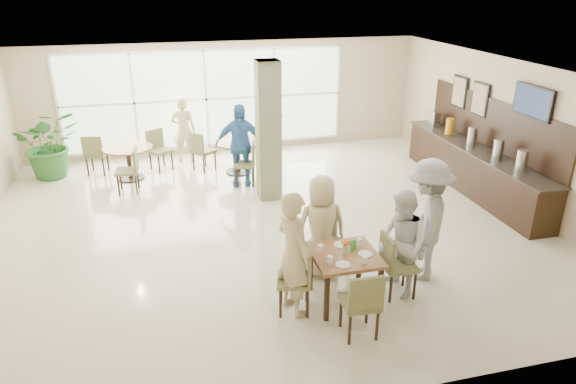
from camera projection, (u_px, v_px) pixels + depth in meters
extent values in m
plane|color=beige|center=(262.00, 223.00, 9.55)|extent=(10.00, 10.00, 0.00)
plane|color=white|center=(259.00, 71.00, 8.47)|extent=(10.00, 10.00, 0.00)
plane|color=#C6B08E|center=(226.00, 98.00, 13.04)|extent=(10.00, 0.00, 10.00)
plane|color=#C6B08E|center=(351.00, 293.00, 4.99)|extent=(10.00, 0.00, 10.00)
plane|color=#C6B08E|center=(508.00, 132.00, 10.14)|extent=(0.00, 9.00, 9.00)
plane|color=silver|center=(206.00, 99.00, 12.90)|extent=(7.00, 0.00, 7.00)
cube|color=#656F4D|center=(268.00, 132.00, 10.17)|extent=(0.45, 0.45, 2.80)
cube|color=brown|center=(345.00, 256.00, 7.00)|extent=(0.89, 0.89, 0.05)
cube|color=black|center=(327.00, 298.00, 6.72)|extent=(0.06, 0.06, 0.70)
cube|color=black|center=(380.00, 290.00, 6.89)|extent=(0.06, 0.06, 0.70)
cube|color=black|center=(310.00, 269.00, 7.39)|extent=(0.06, 0.06, 0.70)
cube|color=black|center=(359.00, 262.00, 7.56)|extent=(0.06, 0.06, 0.70)
cylinder|color=brown|center=(127.00, 148.00, 11.41)|extent=(1.10, 1.10, 0.04)
cylinder|color=black|center=(129.00, 164.00, 11.55)|extent=(0.10, 0.10, 0.71)
cylinder|color=black|center=(131.00, 178.00, 11.68)|extent=(0.60, 0.60, 0.03)
cylinder|color=brown|center=(237.00, 142.00, 11.78)|extent=(1.04, 1.04, 0.04)
cylinder|color=black|center=(238.00, 158.00, 11.93)|extent=(0.10, 0.10, 0.71)
cylinder|color=black|center=(239.00, 171.00, 12.06)|extent=(0.60, 0.60, 0.03)
cylinder|color=white|center=(321.00, 248.00, 7.03)|extent=(0.08, 0.08, 0.10)
cylinder|color=white|center=(330.00, 260.00, 6.75)|extent=(0.08, 0.08, 0.10)
cylinder|color=white|center=(364.00, 260.00, 6.75)|extent=(0.08, 0.08, 0.10)
cylinder|color=white|center=(359.00, 242.00, 7.21)|extent=(0.08, 0.08, 0.10)
cylinder|color=white|center=(343.00, 265.00, 6.71)|extent=(0.20, 0.20, 0.01)
cylinder|color=white|center=(341.00, 245.00, 7.21)|extent=(0.20, 0.20, 0.01)
cylinder|color=white|center=(365.00, 254.00, 6.97)|extent=(0.20, 0.20, 0.01)
cylinder|color=#99B27F|center=(345.00, 250.00, 6.96)|extent=(0.07, 0.07, 0.12)
sphere|color=#DA5A12|center=(348.00, 243.00, 6.93)|extent=(0.07, 0.07, 0.07)
sphere|color=#DA5A12|center=(344.00, 242.00, 6.94)|extent=(0.07, 0.07, 0.07)
sphere|color=#DA5A12|center=(345.00, 244.00, 6.89)|extent=(0.07, 0.07, 0.07)
cube|color=green|center=(353.00, 244.00, 7.08)|extent=(0.10, 0.05, 0.15)
cube|color=black|center=(473.00, 170.00, 10.88)|extent=(0.60, 4.60, 0.90)
cube|color=black|center=(476.00, 149.00, 10.70)|extent=(0.64, 4.70, 0.04)
cube|color=black|center=(492.00, 124.00, 10.56)|extent=(0.04, 4.60, 1.00)
cylinder|color=silver|center=(522.00, 161.00, 9.36)|extent=(0.20, 0.20, 0.40)
cylinder|color=silver|center=(498.00, 149.00, 9.98)|extent=(0.20, 0.20, 0.40)
cylinder|color=silver|center=(472.00, 136.00, 10.79)|extent=(0.20, 0.20, 0.40)
cylinder|color=orange|center=(450.00, 126.00, 11.60)|extent=(0.18, 0.18, 0.36)
cube|color=silver|center=(434.00, 119.00, 12.23)|extent=(0.18, 0.30, 0.36)
cube|color=black|center=(533.00, 102.00, 9.29)|extent=(0.06, 1.00, 0.58)
cube|color=#7F99CC|center=(532.00, 102.00, 9.29)|extent=(0.01, 0.92, 0.50)
cube|color=black|center=(480.00, 99.00, 10.84)|extent=(0.04, 0.55, 0.70)
cube|color=brown|center=(479.00, 99.00, 10.84)|extent=(0.01, 0.47, 0.62)
cube|color=black|center=(460.00, 92.00, 11.56)|extent=(0.04, 0.55, 0.70)
cube|color=brown|center=(459.00, 92.00, 11.55)|extent=(0.01, 0.47, 0.62)
imported|color=#2B6528|center=(49.00, 144.00, 11.52)|extent=(1.68, 1.68, 1.55)
imported|color=#C7B284|center=(294.00, 254.00, 6.74)|extent=(0.62, 0.75, 1.75)
imported|color=#C7B284|center=(321.00, 227.00, 7.65)|extent=(0.79, 0.44, 1.59)
imported|color=white|center=(402.00, 244.00, 7.17)|extent=(0.68, 0.83, 1.57)
imported|color=#959597|center=(427.00, 220.00, 7.53)|extent=(1.20, 1.39, 1.87)
imported|color=#3B73B2|center=(240.00, 145.00, 11.05)|extent=(1.13, 0.76, 1.80)
imported|color=white|center=(273.00, 135.00, 11.99)|extent=(1.14, 1.67, 1.66)
imported|color=#C7B284|center=(184.00, 130.00, 12.44)|extent=(0.66, 0.51, 1.63)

